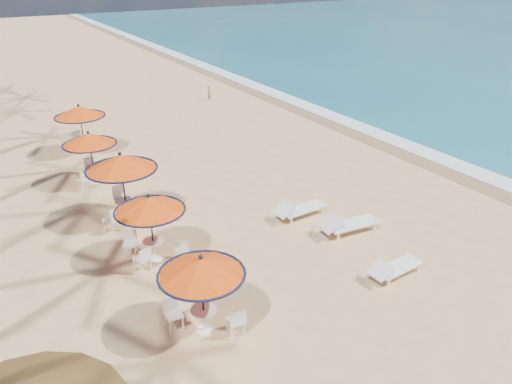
{
  "coord_description": "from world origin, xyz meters",
  "views": [
    {
      "loc": [
        -8.99,
        -9.15,
        8.4
      ],
      "look_at": [
        -1.16,
        3.98,
        1.2
      ],
      "focal_mm": 35.0,
      "sensor_mm": 36.0,
      "label": 1
    }
  ],
  "objects_px": {
    "station_1": "(150,213)",
    "station_2": "(122,171)",
    "station_3": "(89,145)",
    "lounger_near": "(394,268)",
    "station_0": "(202,274)",
    "lounger_mid": "(347,224)",
    "lounger_far": "(298,209)",
    "station_4": "(79,116)"
  },
  "relations": [
    {
      "from": "station_4",
      "to": "lounger_far",
      "type": "bearing_deg",
      "value": -64.55
    },
    {
      "from": "station_2",
      "to": "lounger_far",
      "type": "xyz_separation_m",
      "value": [
        5.29,
        -2.93,
        -1.53
      ]
    },
    {
      "from": "station_3",
      "to": "lounger_near",
      "type": "distance_m",
      "value": 12.64
    },
    {
      "from": "station_1",
      "to": "station_2",
      "type": "distance_m",
      "value": 2.94
    },
    {
      "from": "lounger_mid",
      "to": "station_2",
      "type": "bearing_deg",
      "value": 147.12
    },
    {
      "from": "station_1",
      "to": "station_2",
      "type": "bearing_deg",
      "value": 87.99
    },
    {
      "from": "station_3",
      "to": "station_4",
      "type": "bearing_deg",
      "value": 82.44
    },
    {
      "from": "station_3",
      "to": "lounger_mid",
      "type": "relative_size",
      "value": 1.03
    },
    {
      "from": "station_0",
      "to": "station_3",
      "type": "distance_m",
      "value": 10.48
    },
    {
      "from": "station_1",
      "to": "station_2",
      "type": "relative_size",
      "value": 0.87
    },
    {
      "from": "station_0",
      "to": "station_3",
      "type": "relative_size",
      "value": 0.99
    },
    {
      "from": "station_2",
      "to": "lounger_near",
      "type": "relative_size",
      "value": 1.37
    },
    {
      "from": "station_4",
      "to": "lounger_near",
      "type": "bearing_deg",
      "value": -70.63
    },
    {
      "from": "lounger_near",
      "to": "lounger_mid",
      "type": "height_order",
      "value": "lounger_mid"
    },
    {
      "from": "lounger_mid",
      "to": "lounger_far",
      "type": "distance_m",
      "value": 1.91
    },
    {
      "from": "lounger_far",
      "to": "lounger_mid",
      "type": "bearing_deg",
      "value": -69.29
    },
    {
      "from": "station_1",
      "to": "station_3",
      "type": "xyz_separation_m",
      "value": [
        -0.09,
        6.77,
        0.01
      ]
    },
    {
      "from": "station_0",
      "to": "station_4",
      "type": "xyz_separation_m",
      "value": [
        0.46,
        14.19,
        0.14
      ]
    },
    {
      "from": "station_2",
      "to": "lounger_near",
      "type": "distance_m",
      "value": 9.33
    },
    {
      "from": "station_1",
      "to": "lounger_far",
      "type": "height_order",
      "value": "station_1"
    },
    {
      "from": "lounger_near",
      "to": "lounger_mid",
      "type": "relative_size",
      "value": 0.86
    },
    {
      "from": "station_2",
      "to": "station_3",
      "type": "xyz_separation_m",
      "value": [
        -0.19,
        3.84,
        -0.23
      ]
    },
    {
      "from": "lounger_near",
      "to": "lounger_mid",
      "type": "xyz_separation_m",
      "value": [
        0.5,
        2.66,
        0.05
      ]
    },
    {
      "from": "lounger_far",
      "to": "station_0",
      "type": "bearing_deg",
      "value": -148.1
    },
    {
      "from": "station_2",
      "to": "lounger_far",
      "type": "distance_m",
      "value": 6.24
    },
    {
      "from": "lounger_near",
      "to": "station_3",
      "type": "bearing_deg",
      "value": 113.34
    },
    {
      "from": "lounger_far",
      "to": "station_3",
      "type": "bearing_deg",
      "value": 126.64
    },
    {
      "from": "lounger_near",
      "to": "lounger_far",
      "type": "height_order",
      "value": "lounger_far"
    },
    {
      "from": "station_0",
      "to": "station_3",
      "type": "height_order",
      "value": "station_3"
    },
    {
      "from": "station_4",
      "to": "lounger_near",
      "type": "relative_size",
      "value": 1.28
    },
    {
      "from": "station_1",
      "to": "lounger_mid",
      "type": "xyz_separation_m",
      "value": [
        6.14,
        -1.77,
        -1.27
      ]
    },
    {
      "from": "station_1",
      "to": "lounger_mid",
      "type": "distance_m",
      "value": 6.51
    },
    {
      "from": "station_0",
      "to": "lounger_mid",
      "type": "relative_size",
      "value": 1.02
    },
    {
      "from": "lounger_near",
      "to": "lounger_far",
      "type": "distance_m",
      "value": 4.43
    },
    {
      "from": "station_3",
      "to": "lounger_mid",
      "type": "xyz_separation_m",
      "value": [
        6.23,
        -8.53,
        -1.28
      ]
    },
    {
      "from": "lounger_mid",
      "to": "station_4",
      "type": "bearing_deg",
      "value": 120.08
    },
    {
      "from": "station_4",
      "to": "lounger_mid",
      "type": "bearing_deg",
      "value": -64.89
    },
    {
      "from": "station_2",
      "to": "lounger_mid",
      "type": "distance_m",
      "value": 7.79
    },
    {
      "from": "station_4",
      "to": "station_2",
      "type": "bearing_deg",
      "value": -92.27
    },
    {
      "from": "station_2",
      "to": "lounger_far",
      "type": "relative_size",
      "value": 1.27
    },
    {
      "from": "station_1",
      "to": "lounger_near",
      "type": "relative_size",
      "value": 1.19
    },
    {
      "from": "lounger_near",
      "to": "lounger_mid",
      "type": "distance_m",
      "value": 2.71
    }
  ]
}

